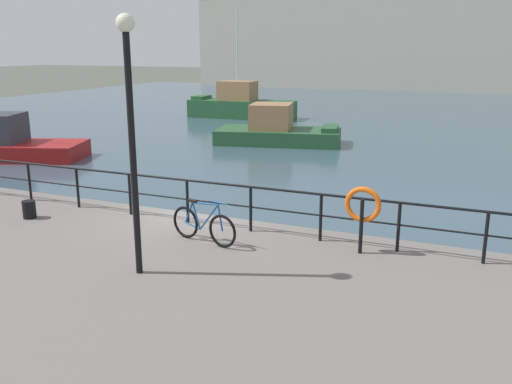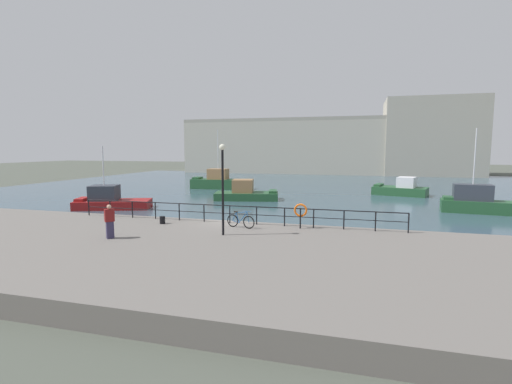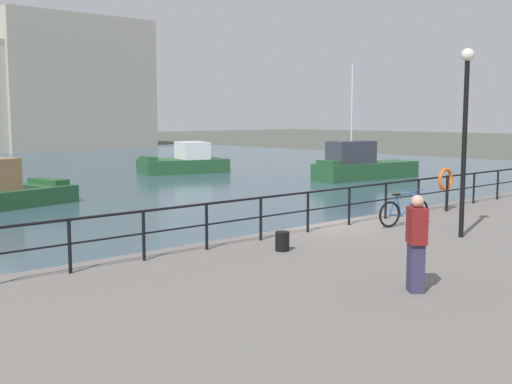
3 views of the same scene
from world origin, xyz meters
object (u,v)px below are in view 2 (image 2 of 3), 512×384
Objects in this scene: mooring_bollard at (162,220)px; quay_lamp_post at (223,177)px; moored_harbor_tender at (401,189)px; moored_small_launch at (220,182)px; moored_red_daysailer at (246,193)px; parked_bicycle at (241,221)px; life_ring_stand at (301,211)px; moored_cabin_cruiser at (484,203)px; standing_person at (110,221)px; moored_white_yacht at (110,200)px; harbor_building at (355,145)px.

quay_lamp_post reaches higher than mooring_bollard.
moored_harbor_tender is 22.52m from moored_small_launch.
moored_red_daysailer is 18.01m from parked_bicycle.
parked_bicycle is 3.40m from life_ring_stand.
moored_cabin_cruiser is 21.47m from moored_red_daysailer.
moored_white_yacht is at bearing 168.12° from standing_person.
parked_bicycle is (-5.30, -63.06, -4.88)m from harbor_building.
mooring_bollard is at bearing 122.11° from standing_person.
moored_cabin_cruiser is at bearing 132.32° from moored_harbor_tender.
mooring_bollard is 4.07m from standing_person.
life_ring_stand is (3.27, 0.76, 0.59)m from parked_bicycle.
moored_cabin_cruiser reaches higher than moored_harbor_tender.
mooring_bollard is 0.31× the size of life_ring_stand.
moored_red_daysailer is at bearing 121.91° from moored_small_launch.
harbor_building reaches higher than moored_white_yacht.
moored_white_yacht reaches higher than moored_harbor_tender.
quay_lamp_post is 2.76× the size of standing_person.
standing_person is (-10.77, -67.17, -4.40)m from harbor_building.
life_ring_stand is at bearing -91.87° from harbor_building.
moored_red_daysailer is (-15.98, -8.43, -0.03)m from moored_harbor_tender.
moored_small_launch reaches higher than moored_cabin_cruiser.
moored_white_yacht reaches higher than mooring_bollard.
standing_person is (-5.47, -4.11, 0.47)m from parked_bicycle.
standing_person is at bearing 106.69° from moored_white_yacht.
parked_bicycle is 3.25m from quay_lamp_post.
moored_harbor_tender is 28.01m from parked_bicycle.
moored_red_daysailer is 21.45m from standing_person.
moored_harbor_tender is 34.12m from standing_person.
standing_person is (-0.65, -3.97, 0.64)m from mooring_bollard.
moored_harbor_tender is at bearing -166.43° from moored_white_yacht.
parked_bicycle is (14.89, -8.50, 0.52)m from moored_white_yacht.
moored_cabin_cruiser reaches higher than moored_white_yacht.
moored_white_yacht is at bearing 144.38° from quay_lamp_post.
moored_white_yacht is at bearing 17.87° from moored_cabin_cruiser.
harbor_building is 47.20m from moored_red_daysailer.
parked_bicycle is at bearing -94.80° from harbor_building.
moored_small_launch is 4.50× the size of parked_bicycle.
moored_harbor_tender is at bearing 102.44° from standing_person.
life_ring_stand is at bearing 6.33° from mooring_bollard.
moored_cabin_cruiser is 31.84m from moored_white_yacht.
moored_harbor_tender is 3.65× the size of parked_bicycle.
moored_red_daysailer is 17.46m from mooring_bollard.
quay_lamp_post is 5.98m from standing_person.
moored_small_launch is 27.65m from mooring_bollard.
moored_red_daysailer is 1.01× the size of moored_white_yacht.
moored_cabin_cruiser is at bearing 46.77° from life_ring_stand.
parked_bicycle is at bearing 48.61° from moored_cabin_cruiser.
life_ring_stand is at bearing 53.47° from moored_cabin_cruiser.
quay_lamp_post is (14.57, -10.44, 3.11)m from moored_white_yacht.
moored_cabin_cruiser is 12.28m from moored_harbor_tender.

